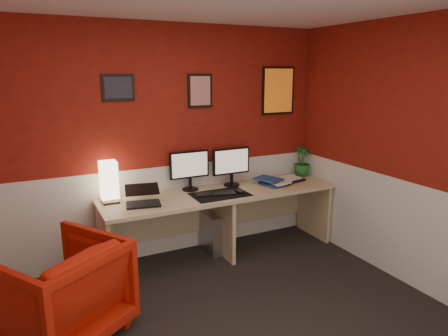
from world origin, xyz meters
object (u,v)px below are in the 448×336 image
monitor_left (190,164)px  pc_tower (212,231)px  monitor_right (232,161)px  armchair (59,291)px  shoji_lamp (109,183)px  desk (222,224)px  zen_tray (288,180)px  laptop (143,194)px  potted_plant (302,161)px

monitor_left → pc_tower: monitor_left is taller
monitor_right → armchair: bearing=-154.6°
shoji_lamp → monitor_right: size_ratio=0.69×
pc_tower → monitor_left: bearing=162.6°
desk → zen_tray: bearing=3.2°
laptop → monitor_left: (0.61, 0.28, 0.18)m
desk → pc_tower: size_ratio=5.78×
monitor_left → pc_tower: bearing=-16.3°
shoji_lamp → pc_tower: (1.11, -0.02, -0.70)m
laptop → armchair: (-0.86, -0.70, -0.45)m
monitor_left → pc_tower: (0.23, -0.07, -0.80)m
potted_plant → zen_tray: bearing=-155.9°
laptop → potted_plant: potted_plant is taller
desk → monitor_right: size_ratio=4.48×
shoji_lamp → monitor_right: 1.37m
monitor_left → potted_plant: (1.47, -0.05, -0.11)m
monitor_left → shoji_lamp: bearing=-176.8°
shoji_lamp → monitor_left: (0.88, 0.05, 0.09)m
zen_tray → pc_tower: zen_tray is taller
desk → laptop: size_ratio=7.88×
pc_tower → desk: bearing=-76.6°
shoji_lamp → pc_tower: size_ratio=0.89×
desk → pc_tower: (-0.04, 0.16, -0.14)m
monitor_right → armchair: (-1.95, -0.93, -0.63)m
monitor_left → armchair: 1.87m
laptop → armchair: bearing=-129.3°
desk → shoji_lamp: (-1.15, 0.18, 0.56)m
monitor_left → zen_tray: bearing=-8.7°
potted_plant → pc_tower: bearing=-179.1°
desk → monitor_left: bearing=139.8°
shoji_lamp → armchair: size_ratio=0.47×
zen_tray → armchair: armchair is taller
armchair → potted_plant: bearing=164.5°
monitor_right → armchair: monitor_right is taller
monitor_left → pc_tower: size_ratio=1.29×
shoji_lamp → laptop: bearing=-40.1°
monitor_right → armchair: 2.25m
monitor_right → potted_plant: size_ratio=1.57×
monitor_left → armchair: (-1.46, -0.98, -0.63)m
monitor_right → desk: bearing=-139.7°
shoji_lamp → monitor_right: monitor_right is taller
laptop → monitor_left: size_ratio=0.57×
zen_tray → monitor_right: bearing=169.0°
desk → laptop: (-0.88, -0.05, 0.47)m
desk → shoji_lamp: shoji_lamp is taller
laptop → pc_tower: 1.06m
monitor_right → armchair: size_ratio=0.68×
zen_tray → potted_plant: bearing=24.1°
desk → monitor_left: (-0.27, 0.23, 0.66)m
shoji_lamp → laptop: 0.37m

